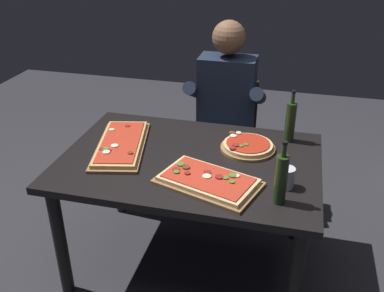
{
  "coord_description": "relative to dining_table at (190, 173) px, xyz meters",
  "views": [
    {
      "loc": [
        0.52,
        -1.99,
        1.9
      ],
      "look_at": [
        0.0,
        0.05,
        0.79
      ],
      "focal_mm": 40.51,
      "sensor_mm": 36.0,
      "label": 1
    }
  ],
  "objects": [
    {
      "name": "ground_plane",
      "position": [
        0.0,
        0.0,
        -0.64
      ],
      "size": [
        6.4,
        6.4,
        0.0
      ],
      "primitive_type": "plane",
      "color": "#2D2D33"
    },
    {
      "name": "dining_table",
      "position": [
        0.0,
        0.0,
        0.0
      ],
      "size": [
        1.4,
        0.96,
        0.74
      ],
      "color": "black",
      "rests_on": "ground_plane"
    },
    {
      "name": "pizza_rectangular_front",
      "position": [
        0.15,
        -0.23,
        0.12
      ],
      "size": [
        0.56,
        0.43,
        0.05
      ],
      "color": "olive",
      "rests_on": "dining_table"
    },
    {
      "name": "pizza_rectangular_left",
      "position": [
        -0.41,
        0.03,
        0.12
      ],
      "size": [
        0.39,
        0.64,
        0.05
      ],
      "color": "olive",
      "rests_on": "dining_table"
    },
    {
      "name": "pizza_round_far",
      "position": [
        0.29,
        0.18,
        0.11
      ],
      "size": [
        0.31,
        0.31,
        0.05
      ],
      "color": "olive",
      "rests_on": "dining_table"
    },
    {
      "name": "wine_bottle_dark",
      "position": [
        0.5,
        -0.3,
        0.22
      ],
      "size": [
        0.06,
        0.06,
        0.31
      ],
      "color": "#233819",
      "rests_on": "dining_table"
    },
    {
      "name": "oil_bottle_amber",
      "position": [
        0.51,
        0.35,
        0.22
      ],
      "size": [
        0.06,
        0.06,
        0.31
      ],
      "color": "#233819",
      "rests_on": "dining_table"
    },
    {
      "name": "tumbler_near_camera",
      "position": [
        0.52,
        -0.16,
        0.15
      ],
      "size": [
        0.08,
        0.08,
        0.1
      ],
      "color": "silver",
      "rests_on": "dining_table"
    },
    {
      "name": "diner_chair",
      "position": [
        0.06,
        0.86,
        -0.16
      ],
      "size": [
        0.44,
        0.44,
        0.87
      ],
      "color": "black",
      "rests_on": "ground_plane"
    },
    {
      "name": "seated_diner",
      "position": [
        0.06,
        0.74,
        0.1
      ],
      "size": [
        0.53,
        0.41,
        1.33
      ],
      "color": "#23232D",
      "rests_on": "ground_plane"
    }
  ]
}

